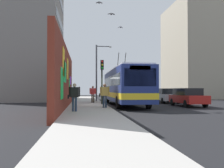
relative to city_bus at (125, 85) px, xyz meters
The scene contains 16 objects.
ground_plane 2.64m from the city_bus, 108.33° to the left, with size 80.00×80.00×0.00m, color black.
sidewalk_slab 3.88m from the city_bus, 99.95° to the left, with size 48.00×3.20×0.15m, color #ADA8A0.
graffiti_wall 6.50m from the city_bus, 127.49° to the left, with size 15.32×0.32×4.50m.
building_far_left 17.25m from the city_bus, 43.75° to the left, with size 11.82×8.03×17.03m.
building_far_right 23.25m from the city_bus, 42.68° to the right, with size 11.79×8.05×15.97m.
city_bus is the anchor object (origin of this frame).
parked_car_red 5.67m from the city_bus, 111.15° to the right, with size 4.33×1.83×1.58m.
parked_car_silver 6.31m from the city_bus, 56.65° to the right, with size 4.48×1.85×1.58m.
parked_car_navy 10.75m from the city_bus, 29.08° to the right, with size 4.13×1.88×1.58m.
parked_car_black 16.55m from the city_bus, 18.35° to the right, with size 4.55×1.93×1.58m.
pedestrian_near_wall 8.27m from the city_bus, 148.11° to the left, with size 0.23×0.75×1.70m.
pedestrian_midblock 3.71m from the city_bus, 50.97° to the left, with size 0.22×0.67×1.67m.
pedestrian_at_curb 4.93m from the city_bus, 152.41° to the left, with size 0.23×0.77×1.74m.
traffic_light 2.45m from the city_bus, 106.90° to the left, with size 0.49×0.28×3.95m.
street_lamp 6.76m from the city_bus, 18.46° to the left, with size 0.44×1.88×6.57m.
flying_pigeons 6.80m from the city_bus, 136.35° to the left, with size 8.02×3.84×1.61m.
Camera 1 is at (-20.74, 2.05, 1.48)m, focal length 37.50 mm.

